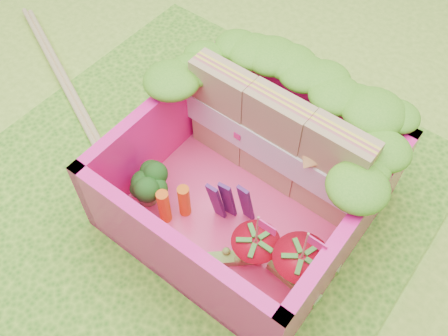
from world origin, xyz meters
name	(u,v)px	position (x,y,z in m)	size (l,w,h in m)	color
ground	(196,190)	(0.00, 0.00, 0.00)	(14.00, 14.00, 0.00)	#7BB232
placemat	(195,188)	(0.00, 0.00, 0.01)	(2.60, 2.60, 0.03)	#3E8B1F
bento_floor	(246,204)	(0.33, 0.08, 0.06)	(1.30, 1.30, 0.05)	#F53E7D
bento_box	(247,180)	(0.33, 0.08, 0.31)	(1.30, 1.30, 0.55)	#FF158B
lettuce_ruffle	(301,88)	(0.33, 0.55, 0.64)	(1.43, 0.77, 0.11)	#3D981B
sandwich_stack	(276,141)	(0.33, 0.33, 0.40)	(1.18, 0.18, 0.65)	tan
broccoli	(144,182)	(-0.14, -0.26, 0.25)	(0.34, 0.34, 0.24)	#71B055
carrot_sticks	(174,204)	(0.06, -0.24, 0.20)	(0.13, 0.17, 0.25)	orange
purple_wedges	(230,202)	(0.32, -0.08, 0.27)	(0.20, 0.11, 0.38)	#481A5E
strawberry_left	(255,252)	(0.59, -0.21, 0.21)	(0.25, 0.25, 0.49)	red
strawberry_right	(298,269)	(0.83, -0.17, 0.23)	(0.29, 0.29, 0.53)	red
snap_peas	(279,266)	(0.71, -0.15, 0.11)	(0.64, 0.47, 0.05)	#58AA35
chopsticks	(74,99)	(-1.12, 0.04, 0.05)	(2.15, 0.93, 0.04)	tan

